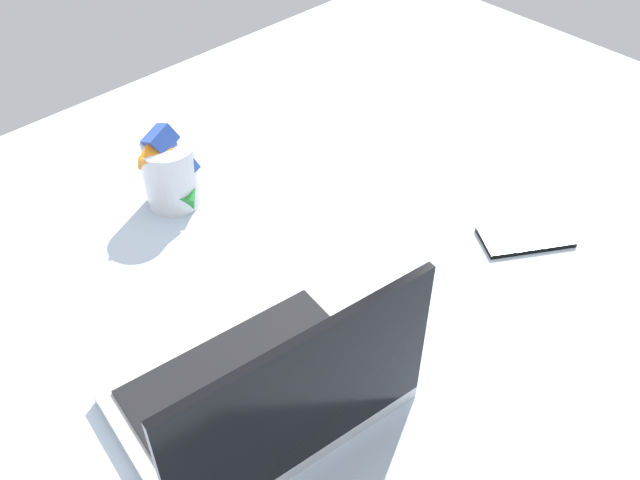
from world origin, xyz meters
The scene contains 4 objects.
bed_mattress centered at (0.00, 0.00, 9.00)cm, with size 180.00×140.00×18.00cm, color silver.
laptop centered at (25.86, 10.67, 22.41)cm, with size 35.66×27.02×23.00cm.
snack_cup centered at (9.97, -31.82, 23.88)cm, with size 10.59×10.25×14.51cm.
cell_phone centered at (-24.21, 13.63, 18.40)cm, with size 6.80×14.00×0.80cm, color black.
Camera 1 is at (55.30, 50.82, 92.85)cm, focal length 39.74 mm.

